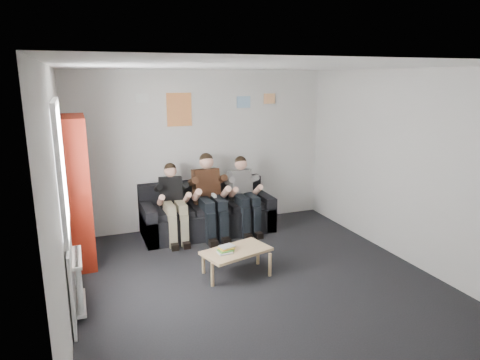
% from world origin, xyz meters
% --- Properties ---
extents(room_shell, '(5.00, 5.00, 5.00)m').
position_xyz_m(room_shell, '(0.00, 0.00, 1.35)').
color(room_shell, black).
rests_on(room_shell, ground).
extents(sofa, '(2.17, 0.89, 0.84)m').
position_xyz_m(sofa, '(-0.07, 2.09, 0.30)').
color(sofa, black).
rests_on(sofa, ground).
extents(bookshelf, '(0.31, 0.94, 2.08)m').
position_xyz_m(bookshelf, '(-2.07, 1.59, 1.04)').
color(bookshelf, '#9D2111').
rests_on(bookshelf, ground).
extents(coffee_table, '(0.89, 0.49, 0.35)m').
position_xyz_m(coffee_table, '(-0.19, 0.37, 0.31)').
color(coffee_table, '#DAA97D').
rests_on(coffee_table, ground).
extents(game_cases, '(0.25, 0.23, 0.06)m').
position_xyz_m(game_cases, '(-0.33, 0.37, 0.38)').
color(game_cases, silver).
rests_on(game_cases, coffee_table).
extents(person_left, '(0.37, 0.78, 1.25)m').
position_xyz_m(person_left, '(-0.68, 1.89, 0.63)').
color(person_left, black).
rests_on(person_left, sofa).
extents(person_middle, '(0.43, 0.91, 1.37)m').
position_xyz_m(person_middle, '(-0.07, 1.89, 0.67)').
color(person_middle, '#482818').
rests_on(person_middle, sofa).
extents(person_right, '(0.38, 0.82, 1.28)m').
position_xyz_m(person_right, '(0.53, 1.89, 0.64)').
color(person_right, silver).
rests_on(person_right, sofa).
extents(radiator, '(0.10, 0.64, 0.60)m').
position_xyz_m(radiator, '(-2.15, 0.20, 0.35)').
color(radiator, white).
rests_on(radiator, ground).
extents(window, '(0.05, 1.30, 2.36)m').
position_xyz_m(window, '(-2.22, 0.20, 1.03)').
color(window, white).
rests_on(window, room_shell).
extents(poster_large, '(0.42, 0.01, 0.55)m').
position_xyz_m(poster_large, '(-0.40, 2.49, 2.05)').
color(poster_large, '#EDC453').
rests_on(poster_large, room_shell).
extents(poster_blue, '(0.25, 0.01, 0.20)m').
position_xyz_m(poster_blue, '(0.75, 2.49, 2.15)').
color(poster_blue, '#3C8FCC').
rests_on(poster_blue, room_shell).
extents(poster_pink, '(0.22, 0.01, 0.18)m').
position_xyz_m(poster_pink, '(1.25, 2.49, 2.20)').
color(poster_pink, '#C53D74').
rests_on(poster_pink, room_shell).
extents(poster_sign, '(0.20, 0.01, 0.14)m').
position_xyz_m(poster_sign, '(-1.00, 2.49, 2.25)').
color(poster_sign, silver).
rests_on(poster_sign, room_shell).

